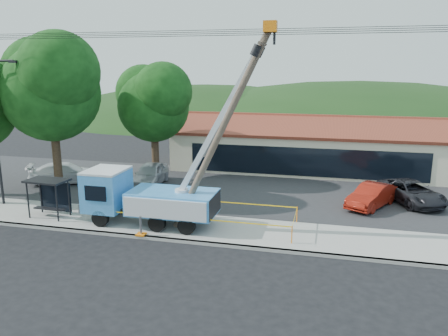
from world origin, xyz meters
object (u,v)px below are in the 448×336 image
car_silver (150,186)px  car_dark (410,204)px  leaning_pole (224,124)px  car_white (67,184)px  car_red (371,208)px  utility_truck (147,195)px  bus_shelter (50,189)px

car_silver → car_dark: car_silver is taller
leaning_pole → car_white: size_ratio=1.99×
leaning_pole → car_red: size_ratio=2.40×
utility_truck → car_silver: 8.33m
car_red → car_dark: size_ratio=0.85×
bus_shelter → car_red: size_ratio=0.55×
car_red → car_white: car_white is taller
leaning_pole → car_red: 11.55m
leaning_pole → car_white: (-13.80, 6.77, -5.77)m
leaning_pole → car_silver: size_ratio=2.17×
car_white → car_red: bearing=-119.0°
leaning_pole → car_white: leaning_pole is taller
utility_truck → car_white: 11.71m
leaning_pole → car_dark: size_ratio=2.05×
car_silver → car_white: size_ratio=0.91×
leaning_pole → car_dark: 14.13m
utility_truck → car_silver: utility_truck is taller
leaning_pole → bus_shelter: (-10.26, -0.10, -4.02)m
bus_shelter → car_red: bearing=22.5°
car_white → car_dark: bearing=-115.4°
car_white → car_dark: car_white is taller
utility_truck → leaning_pole: size_ratio=1.01×
bus_shelter → car_dark: bearing=24.0°
car_silver → bus_shelter: bearing=-116.5°
car_red → car_white: (-21.66, 0.57, 0.00)m
utility_truck → car_silver: bearing=112.3°
bus_shelter → car_white: bearing=120.6°
leaning_pole → car_red: bearing=38.3°
utility_truck → car_dark: utility_truck is taller
utility_truck → bus_shelter: bearing=-178.1°
car_white → leaning_pole: bearing=-143.7°
car_dark → utility_truck: bearing=-179.4°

